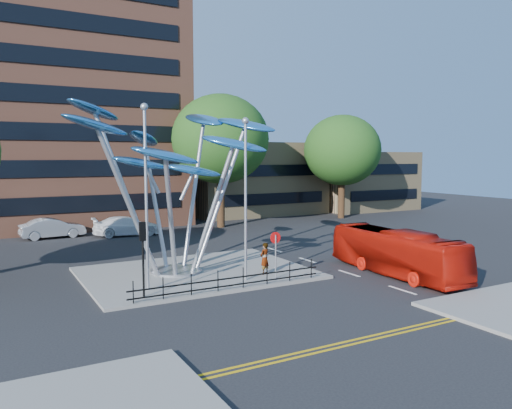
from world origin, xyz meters
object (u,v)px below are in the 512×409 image
traffic_light_island (143,243)px  no_entry_sign_island (276,247)px  tree_right (220,139)px  parked_car_mid (53,228)px  street_lamp_right (246,184)px  pedestrian (265,259)px  leaf_sculpture (172,149)px  street_lamp_left (146,181)px  red_bus (396,252)px  tree_far (342,150)px  parked_car_right (127,226)px

traffic_light_island → no_entry_sign_island: size_ratio=1.40×
tree_right → parked_car_mid: size_ratio=2.49×
street_lamp_right → pedestrian: street_lamp_right is taller
leaf_sculpture → street_lamp_left: bearing=-127.4°
no_entry_sign_island → red_bus: 6.83m
tree_right → leaf_sculpture: size_ratio=0.95×
leaf_sculpture → traffic_light_island: bearing=-125.0°
tree_far → traffic_light_island: (-27.00, -19.50, -4.49)m
street_lamp_right → red_bus: street_lamp_right is taller
tree_far → traffic_light_island: tree_far is taller
leaf_sculpture → no_entry_sign_island: bearing=-45.7°
street_lamp_right → no_entry_sign_island: 3.64m
street_lamp_right → traffic_light_island: bearing=-174.8°
leaf_sculpture → street_lamp_right: leaf_sculpture is taller
street_lamp_right → no_entry_sign_island: bearing=-17.9°
street_lamp_left → street_lamp_right: street_lamp_left is taller
street_lamp_right → parked_car_mid: 21.51m
tree_right → street_lamp_left: (-12.50, -18.50, -2.68)m
pedestrian → tree_right: bearing=-130.2°
red_bus → traffic_light_island: bearing=174.3°
leaf_sculpture → parked_car_right: leaf_sculpture is taller
no_entry_sign_island → parked_car_right: (-2.85, 18.85, -1.03)m
traffic_light_island → red_bus: size_ratio=0.38×
no_entry_sign_island → tree_far: bearing=44.3°
tree_far → parked_car_right: tree_far is taller
street_lamp_left → parked_car_right: street_lamp_left is taller
pedestrian → parked_car_mid: pedestrian is taller
street_lamp_right → red_bus: bearing=-17.5°
parked_car_right → red_bus: bearing=-150.1°
parked_car_mid → tree_far: bearing=-96.8°
street_lamp_right → pedestrian: bearing=22.5°
no_entry_sign_island → street_lamp_left: bearing=171.4°
red_bus → parked_car_mid: red_bus is taller
red_bus → leaf_sculpture: bearing=152.4°
no_entry_sign_island → parked_car_right: no_entry_sign_island is taller
leaf_sculpture → tree_far: bearing=32.5°
tree_right → traffic_light_island: 24.06m
pedestrian → parked_car_mid: bearing=-88.8°
pedestrian → parked_car_right: pedestrian is taller
red_bus → pedestrian: (-6.52, 3.13, -0.25)m
traffic_light_island → leaf_sculpture: bearing=55.0°
no_entry_sign_island → red_bus: size_ratio=0.27×
tree_far → street_lamp_right: bearing=-138.5°
tree_right → street_lamp_left: size_ratio=1.38×
tree_far → tree_right: bearing=-180.0°
no_entry_sign_island → red_bus: bearing=-17.4°
leaf_sculpture → street_lamp_right: size_ratio=1.53×
parked_car_right → parked_car_mid: bearing=79.8°
street_lamp_right → pedestrian: (1.48, 0.61, -4.09)m
leaf_sculpture → parked_car_mid: bearing=104.8°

